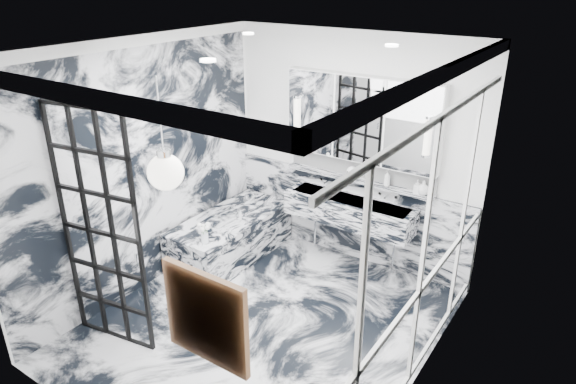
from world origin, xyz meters
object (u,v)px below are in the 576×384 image
Objects in this scene: trough_sink at (350,211)px; mirror_cabinet at (361,119)px; crittall_door at (101,233)px; bathtub at (231,236)px.

trough_sink is 0.84× the size of mirror_cabinet.
crittall_door is 1.24× the size of mirror_cabinet.
crittall_door reaches higher than trough_sink.
trough_sink is (1.26, 2.53, -0.45)m from crittall_door.
mirror_cabinet is at bearing 32.06° from bathtub.
crittall_door is at bearing -116.37° from trough_sink.
bathtub is (-1.33, -0.66, -0.45)m from trough_sink.
mirror_cabinet is (1.26, 2.70, 0.64)m from crittall_door.
mirror_cabinet is 1.15× the size of bathtub.
trough_sink is 0.97× the size of bathtub.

